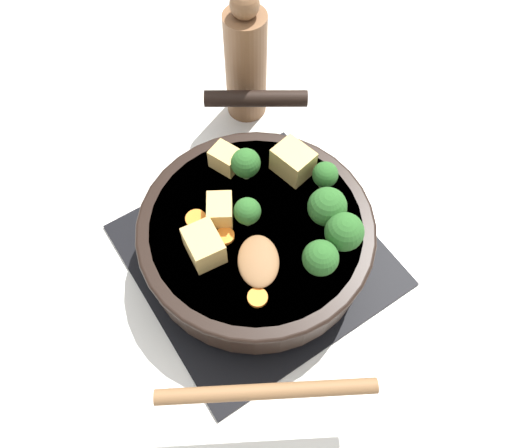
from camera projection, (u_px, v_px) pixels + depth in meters
The scene contains 18 objects.
ground_plane at pixel (256, 255), 0.68m from camera, with size 2.40×2.40×0.00m, color white.
front_burner_grate at pixel (256, 251), 0.67m from camera, with size 0.31×0.31×0.03m.
skillet_pan at pixel (256, 233), 0.63m from camera, with size 0.38×0.34×0.06m.
wooden_spoon at pixel (263, 329), 0.53m from camera, with size 0.23×0.21×0.02m.
tofu_cube_center_large at pixel (220, 210), 0.60m from camera, with size 0.04×0.03×0.03m, color tan.
tofu_cube_near_handle at pixel (206, 249), 0.57m from camera, with size 0.05×0.04×0.04m, color tan.
tofu_cube_east_chunk at pixel (293, 161), 0.63m from camera, with size 0.05×0.04×0.04m, color tan.
tofu_cube_west_chunk at pixel (226, 159), 0.64m from camera, with size 0.04×0.03×0.03m, color tan.
broccoli_floret_near_spoon at pixel (320, 258), 0.55m from camera, with size 0.04×0.04×0.05m.
broccoli_floret_center_top at pixel (327, 207), 0.58m from camera, with size 0.05×0.05×0.05m.
broccoli_floret_east_rim at pixel (246, 163), 0.62m from camera, with size 0.04×0.04×0.04m.
broccoli_floret_west_rim at pixel (324, 173), 0.62m from camera, with size 0.03×0.03×0.04m.
broccoli_floret_north_edge at pixel (344, 232), 0.57m from camera, with size 0.05×0.05×0.05m.
broccoli_floret_south_cluster at pixel (247, 212), 0.59m from camera, with size 0.03×0.03×0.04m.
carrot_slice_orange_thin at pixel (196, 219), 0.61m from camera, with size 0.03×0.03×0.01m, color orange.
carrot_slice_near_center at pixel (257, 297), 0.56m from camera, with size 0.02×0.02×0.01m, color orange.
carrot_slice_edge_slice at pixel (225, 236), 0.60m from camera, with size 0.02×0.02×0.01m, color orange.
pepper_mill at pixel (246, 62), 0.73m from camera, with size 0.06×0.06×0.21m.
Camera 1 is at (-0.25, 0.17, 0.61)m, focal length 35.00 mm.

